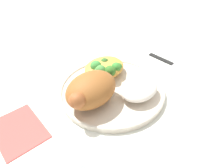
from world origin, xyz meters
TOP-DOWN VIEW (x-y plane):
  - ground_plane at (0.00, 0.00)m, footprint 2.00×2.00m
  - plate at (0.00, 0.00)m, footprint 0.25×0.25m
  - roasted_chicken at (0.07, 0.00)m, footprint 0.12×0.09m
  - rice_pile at (-0.02, 0.06)m, footprint 0.09×0.08m
  - mac_cheese_with_broccoli at (-0.03, -0.05)m, footprint 0.11×0.09m
  - fork at (-0.15, 0.02)m, footprint 0.02×0.14m
  - knife at (-0.21, 0.05)m, footprint 0.02×0.19m
  - napkin at (0.21, -0.06)m, footprint 0.10×0.13m

SIDE VIEW (x-z plane):
  - ground_plane at x=0.00m, z-range 0.00..0.00m
  - napkin at x=0.21m, z-range 0.00..0.00m
  - fork at x=-0.15m, z-range 0.00..0.01m
  - knife at x=-0.21m, z-range 0.00..0.01m
  - plate at x=0.00m, z-range 0.00..0.02m
  - rice_pile at x=-0.02m, z-range 0.02..0.05m
  - mac_cheese_with_broccoli at x=-0.03m, z-range 0.01..0.06m
  - roasted_chicken at x=0.07m, z-range 0.02..0.08m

